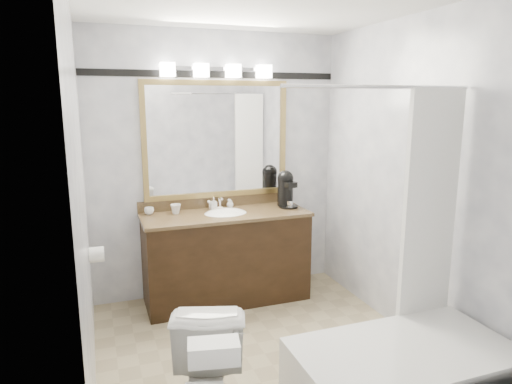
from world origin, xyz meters
TOP-DOWN VIEW (x-y plane):
  - room at (0.00, 0.00)m, footprint 2.42×2.62m
  - vanity at (0.00, 1.02)m, footprint 1.53×0.58m
  - mirror at (0.00, 1.28)m, footprint 1.40×0.04m
  - vanity_light_bar at (0.00, 1.23)m, footprint 1.02×0.14m
  - accent_stripe at (0.00, 1.29)m, footprint 2.40×0.01m
  - bathtub at (0.55, -0.90)m, footprint 1.30×0.75m
  - tp_roll at (-1.14, 0.66)m, footprint 0.11×0.12m
  - tissue_box at (-0.67, -1.12)m, footprint 0.25×0.17m
  - coffee_maker at (0.62, 1.06)m, footprint 0.18×0.23m
  - cup_left at (-0.67, 1.20)m, footprint 0.11×0.11m
  - cup_right at (-0.44, 1.15)m, footprint 0.12×0.12m
  - soap_bottle_a at (-0.07, 1.16)m, footprint 0.06×0.06m
  - soap_bottle_b at (0.10, 1.21)m, footprint 0.07×0.07m
  - soap_bar at (-0.04, 1.13)m, footprint 0.09×0.06m

SIDE VIEW (x-z plane):
  - bathtub at x=0.55m, z-range -0.70..1.26m
  - vanity at x=0.00m, z-range -0.04..0.93m
  - tp_roll at x=-1.14m, z-range 0.64..0.76m
  - tissue_box at x=-0.67m, z-range 0.74..0.83m
  - soap_bar at x=-0.04m, z-range 0.85..0.88m
  - cup_left at x=-0.67m, z-range 0.85..0.92m
  - soap_bottle_b at x=0.10m, z-range 0.85..0.93m
  - cup_right at x=-0.44m, z-range 0.85..0.94m
  - soap_bottle_a at x=-0.07m, z-range 0.85..0.97m
  - coffee_maker at x=0.62m, z-range 0.86..1.21m
  - room at x=0.00m, z-range -0.01..2.51m
  - mirror at x=0.00m, z-range 0.95..2.05m
  - accent_stripe at x=0.00m, z-range 2.07..2.13m
  - vanity_light_bar at x=0.00m, z-range 2.07..2.19m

